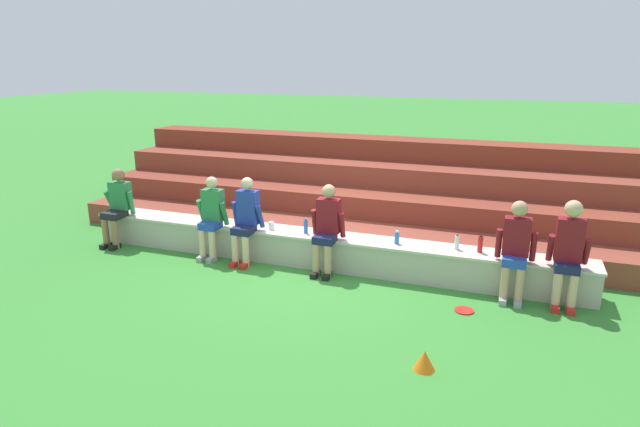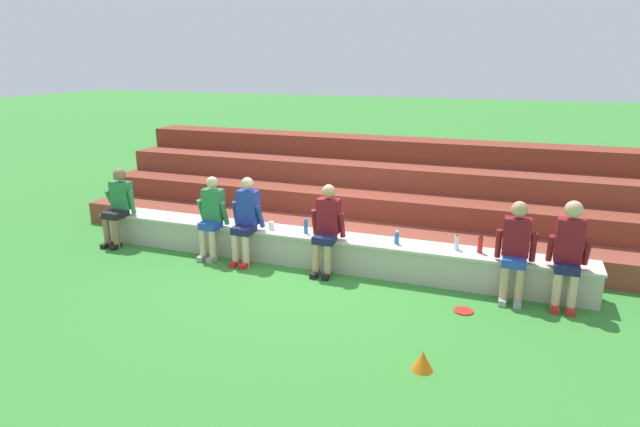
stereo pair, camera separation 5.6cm
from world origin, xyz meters
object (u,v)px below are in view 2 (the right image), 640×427
person_right_of_center (327,227)px  water_bottle_near_right (397,238)px  person_left_of_center (212,215)px  person_rightmost_edge (569,251)px  water_bottle_center_gap (480,244)px  sports_cone (423,361)px  plastic_cup_middle (271,225)px  water_bottle_mid_left (457,242)px  frisbee (464,311)px  water_bottle_near_left (306,226)px  person_far_right (515,248)px  person_center (246,218)px  person_far_left (118,204)px

person_right_of_center → water_bottle_near_right: 1.08m
person_left_of_center → person_right_of_center: size_ratio=0.99×
person_rightmost_edge → water_bottle_center_gap: person_rightmost_edge is taller
sports_cone → person_left_of_center: bearing=150.7°
plastic_cup_middle → person_right_of_center: bearing=-11.6°
person_left_of_center → person_right_of_center: (2.02, 0.04, 0.01)m
plastic_cup_middle → person_left_of_center: bearing=-165.6°
water_bottle_mid_left → frisbee: size_ratio=0.90×
water_bottle_near_left → plastic_cup_middle: (-0.60, -0.01, -0.05)m
water_bottle_mid_left → person_left_of_center: bearing=-175.3°
person_far_right → water_bottle_mid_left: person_far_right is taller
person_far_right → person_rightmost_edge: size_ratio=0.95×
person_center → plastic_cup_middle: 0.44m
frisbee → water_bottle_near_right: bearing=141.9°
person_far_right → frisbee: (-0.57, -0.64, -0.74)m
person_far_right → water_bottle_near_right: person_far_right is taller
person_far_left → person_far_right: size_ratio=0.98×
person_left_of_center → water_bottle_near_left: size_ratio=5.79×
person_rightmost_edge → water_bottle_near_left: (-3.84, 0.24, -0.16)m
person_center → person_right_of_center: person_center is taller
person_rightmost_edge → water_bottle_near_left: person_rightmost_edge is taller
person_left_of_center → frisbee: (4.19, -0.62, -0.72)m
person_far_left → person_rightmost_edge: size_ratio=0.94×
person_far_right → water_bottle_center_gap: (-0.48, 0.29, -0.11)m
water_bottle_mid_left → frisbee: (0.24, -0.95, -0.62)m
water_bottle_center_gap → plastic_cup_middle: water_bottle_center_gap is taller
water_bottle_near_left → water_bottle_mid_left: bearing=1.5°
person_far_left → person_rightmost_edge: (7.35, 0.00, 0.06)m
person_right_of_center → water_bottle_center_gap: 2.28m
person_center → water_bottle_mid_left: 3.33m
water_bottle_near_left → person_far_left: bearing=-176.0°
person_right_of_center → person_rightmost_edge: person_rightmost_edge is taller
person_left_of_center → person_rightmost_edge: size_ratio=0.94×
person_right_of_center → water_bottle_near_right: bearing=11.9°
plastic_cup_middle → frisbee: bearing=-15.2°
sports_cone → person_rightmost_edge: bearing=56.3°
person_center → person_far_right: person_center is taller
person_rightmost_edge → sports_cone: 2.77m
water_bottle_near_left → frisbee: bearing=-18.8°
person_center → person_far_right: size_ratio=1.01×
frisbee → person_center: bearing=169.9°
person_center → water_bottle_center_gap: bearing=4.7°
person_far_left → person_center: size_ratio=0.97×
water_bottle_center_gap → water_bottle_near_right: water_bottle_center_gap is taller
plastic_cup_middle → person_rightmost_edge: bearing=-2.9°
sports_cone → water_bottle_near_right: bearing=109.2°
person_rightmost_edge → sports_cone: (-1.49, -2.23, -0.68)m
person_far_left → person_right_of_center: bearing=0.2°
person_left_of_center → water_bottle_mid_left: person_left_of_center is taller
water_bottle_near_right → frisbee: 1.55m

